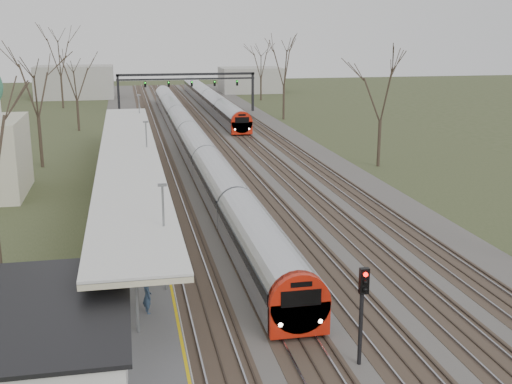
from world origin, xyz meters
TOP-DOWN VIEW (x-y plane):
  - track_bed at (0.26, 55.00)m, footprint 24.00×160.00m
  - platform at (-9.05, 37.50)m, footprint 3.50×69.00m
  - canopy at (-9.05, 32.99)m, footprint 4.10×50.00m
  - station_building at (-12.50, 8.00)m, footprint 6.00×9.00m
  - signal_gantry at (0.29, 84.99)m, footprint 21.00×0.59m
  - tree_west_far at (-17.00, 48.00)m, footprint 5.50×5.50m
  - tree_east_far at (14.00, 42.00)m, footprint 5.00×5.00m
  - train_near at (-2.50, 54.53)m, footprint 2.62×90.21m
  - train_far at (4.50, 91.29)m, footprint 2.62×60.21m
  - passenger at (-8.62, 11.73)m, footprint 0.50×0.63m
  - signal_post at (-0.75, 7.37)m, footprint 0.35×0.45m

SIDE VIEW (x-z plane):
  - track_bed at x=0.26m, z-range -0.05..0.17m
  - platform at x=-9.05m, z-range 0.00..1.00m
  - train_near at x=-2.50m, z-range -0.05..3.00m
  - train_far at x=4.50m, z-range -0.05..3.00m
  - station_building at x=-12.50m, z-range 0.00..3.20m
  - passenger at x=-8.62m, z-range 1.00..2.53m
  - signal_post at x=-0.75m, z-range 0.67..4.77m
  - canopy at x=-9.05m, z-range 2.37..5.48m
  - signal_gantry at x=0.29m, z-range 1.87..7.95m
  - tree_east_far at x=14.00m, z-range 2.14..12.44m
  - tree_west_far at x=-17.00m, z-range 2.35..13.68m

